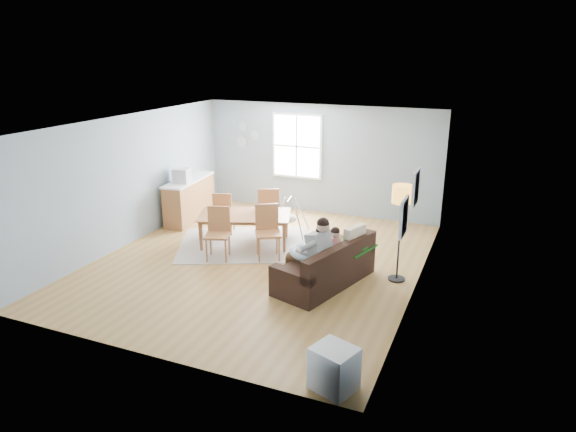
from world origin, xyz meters
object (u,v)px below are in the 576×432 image
at_px(father, 312,250).
at_px(chair_sw, 218,229).
at_px(dining_table, 245,230).
at_px(counter, 189,199).
at_px(storage_cube, 333,368).
at_px(monitor, 181,175).
at_px(sofa, 327,269).
at_px(floor_lamp, 402,202).
at_px(chair_se, 267,227).
at_px(baby_swing, 289,218).
at_px(chair_ne, 268,207).
at_px(toddler, 331,244).
at_px(chair_nw, 223,210).

height_order(father, chair_sw, father).
height_order(dining_table, counter, counter).
distance_m(storage_cube, monitor, 6.98).
distance_m(sofa, monitor, 4.66).
bearing_deg(floor_lamp, chair_se, 177.93).
xyz_separation_m(floor_lamp, storage_cube, (-0.10, -3.40, -1.18)).
relative_size(chair_se, counter, 0.58).
relative_size(floor_lamp, counter, 0.96).
height_order(dining_table, monitor, monitor).
bearing_deg(baby_swing, chair_ne, -153.96).
height_order(sofa, floor_lamp, floor_lamp).
relative_size(dining_table, chair_ne, 1.77).
xyz_separation_m(sofa, chair_se, (-1.50, 0.76, 0.33)).
xyz_separation_m(chair_sw, chair_ne, (0.33, 1.63, 0.03)).
xyz_separation_m(dining_table, counter, (-2.02, 1.02, 0.18)).
relative_size(father, counter, 0.72).
relative_size(sofa, floor_lamp, 1.23).
xyz_separation_m(father, chair_sw, (-2.17, 0.59, -0.11)).
bearing_deg(baby_swing, father, -59.54).
distance_m(storage_cube, chair_sw, 4.58).
relative_size(floor_lamp, chair_ne, 1.64).
height_order(storage_cube, baby_swing, baby_swing).
xyz_separation_m(father, chair_ne, (-1.84, 2.22, -0.09)).
xyz_separation_m(counter, baby_swing, (2.61, -0.00, -0.15)).
distance_m(father, dining_table, 2.48).
height_order(chair_se, chair_ne, chair_ne).
distance_m(chair_sw, baby_swing, 2.00).
bearing_deg(chair_se, baby_swing, 95.14).
bearing_deg(toddler, storage_cube, -71.01).
bearing_deg(storage_cube, sofa, 110.01).
distance_m(chair_sw, counter, 2.62).
bearing_deg(chair_sw, chair_nw, 115.40).
xyz_separation_m(chair_ne, counter, (-2.20, 0.20, -0.11)).
bearing_deg(storage_cube, chair_se, 125.55).
distance_m(toddler, monitor, 4.51).
bearing_deg(baby_swing, chair_sw, -112.25).
relative_size(chair_nw, chair_ne, 0.91).
bearing_deg(toddler, chair_se, 159.51).
bearing_deg(father, chair_nw, 146.68).
distance_m(toddler, storage_cube, 3.13).
bearing_deg(baby_swing, dining_table, -120.09).
bearing_deg(dining_table, father, -54.78).
bearing_deg(father, dining_table, 145.17).
bearing_deg(sofa, chair_ne, 135.89).
bearing_deg(storage_cube, baby_swing, 118.08).
relative_size(chair_ne, monitor, 2.60).
distance_m(toddler, chair_ne, 2.70).
xyz_separation_m(sofa, counter, (-4.24, 2.18, 0.22)).
xyz_separation_m(floor_lamp, chair_nw, (-4.06, 0.91, -0.90)).
distance_m(toddler, chair_sw, 2.37).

